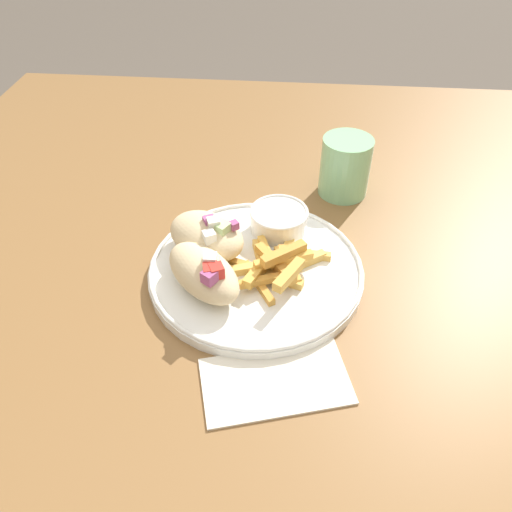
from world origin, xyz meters
TOP-DOWN VIEW (x-y plane):
  - ground_plane at (0.00, 0.00)m, footprint 10.00×10.00m
  - table at (0.00, 0.00)m, footprint 1.30×1.30m
  - napkin at (0.00, -0.17)m, footprint 0.18×0.13m
  - plate at (-0.04, 0.00)m, footprint 0.29×0.29m
  - pita_sandwich_near at (-0.10, -0.04)m, footprint 0.13×0.13m
  - pita_sandwich_far at (-0.11, 0.03)m, footprint 0.14×0.13m
  - fries_pile at (-0.01, -0.01)m, footprint 0.15×0.13m
  - sauce_ramekin at (-0.01, 0.08)m, footprint 0.08×0.08m
  - water_glass at (0.09, 0.21)m, footprint 0.08×0.08m

SIDE VIEW (x-z plane):
  - ground_plane at x=0.00m, z-range 0.00..0.00m
  - table at x=0.00m, z-range 0.30..1.05m
  - napkin at x=0.00m, z-range 0.75..0.75m
  - plate at x=-0.04m, z-range 0.75..0.77m
  - fries_pile at x=-0.01m, z-range 0.76..0.80m
  - sauce_ramekin at x=-0.01m, z-range 0.77..0.80m
  - pita_sandwich_near at x=-0.10m, z-range 0.76..0.82m
  - pita_sandwich_far at x=-0.11m, z-range 0.76..0.82m
  - water_glass at x=0.09m, z-range 0.74..0.84m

